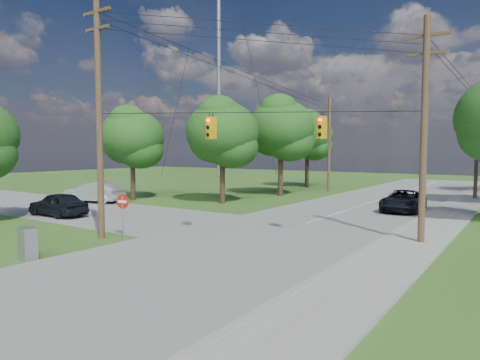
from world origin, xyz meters
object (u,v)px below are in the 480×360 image
Objects in this scene: pole_ne at (424,127)px; car_cross_silver at (94,192)px; pole_sw at (99,113)px; car_cross_dark at (58,204)px; pole_north_w at (329,143)px; pole_north_e at (477,142)px; control_cabinet at (28,244)px; do_not_enter_sign at (123,206)px; car_main_north at (403,201)px.

car_cross_silver is (-26.11, 1.30, -4.58)m from pole_ne.
pole_sw is 10.27m from car_cross_dark.
pole_sw reaches higher than car_cross_dark.
pole_ne is at bearing -57.71° from pole_north_w.
pole_ne is 1.05× the size of pole_north_e.
car_cross_silver is 19.10m from control_cabinet.
pole_sw is at bearing -114.52° from pole_north_e.
pole_north_e is 2.14× the size of car_cross_dark.
control_cabinet is at bearing 31.54° from car_cross_silver.
do_not_enter_sign is (9.16, -2.25, 0.79)m from car_cross_dark.
control_cabinet is (-9.00, -22.62, -0.13)m from car_main_north.
do_not_enter_sign reaches higher than car_cross_dark.
car_main_north is at bearing 53.13° from do_not_enter_sign.
car_main_north is 19.89m from do_not_enter_sign.
car_main_north is at bearing -47.30° from pole_north_w.
pole_north_w is 16.08m from car_main_north.
pole_ne is 22.74m from car_cross_dark.
pole_sw reaches higher than car_cross_silver.
pole_north_e is 31.81m from do_not_enter_sign.
control_cabinet is at bearing -87.47° from pole_north_w.
pole_ne is at bearing 102.30° from car_cross_dark.
car_cross_silver is at bearing -160.36° from car_main_north.
pole_north_w is at bearing 180.00° from pole_north_e.
control_cabinet is at bearing 52.20° from car_cross_dark.
pole_sw is 29.62m from pole_north_w.
pole_north_e is 33.59m from car_cross_silver.
car_cross_silver is at bearing -141.59° from pole_north_e.
pole_north_e reaches higher than car_cross_silver.
pole_north_e is 1.00× the size of pole_north_w.
pole_north_e is at bearing 70.69° from car_main_north.
pole_sw is 15.51m from pole_ne.
do_not_enter_sign is (-9.20, -17.62, 0.84)m from car_main_north.
car_main_north is at bearing 129.93° from car_cross_dark.
pole_ne reaches higher than control_cabinet.
pole_north_w is 2.14× the size of car_cross_dark.
pole_north_w is (-0.40, 29.60, -1.10)m from pole_sw.
car_cross_dark is at bearing -106.36° from pole_north_w.
pole_north_w is 7.69× the size of control_cabinet.
pole_north_e is 7.69× the size of control_cabinet.
pole_ne is 8.08× the size of control_cabinet.
pole_sw is at bearing 112.27° from control_cabinet.
car_cross_dark is at bearing -142.73° from car_main_north.
pole_north_w is 29.24m from do_not_enter_sign.
pole_ne is 26.54m from car_cross_silver.
do_not_enter_sign reaches higher than car_main_north.
pole_ne reaches higher than car_cross_silver.
pole_ne is at bearing 52.29° from control_cabinet.
pole_north_w is at bearing 163.62° from car_cross_dark.
car_cross_dark is 23.94m from car_main_north.
do_not_enter_sign is at bearing -113.47° from pole_north_e.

